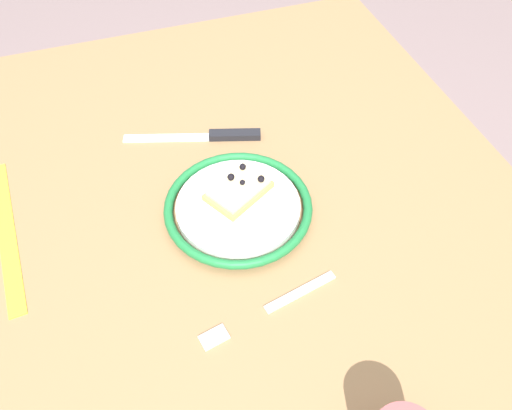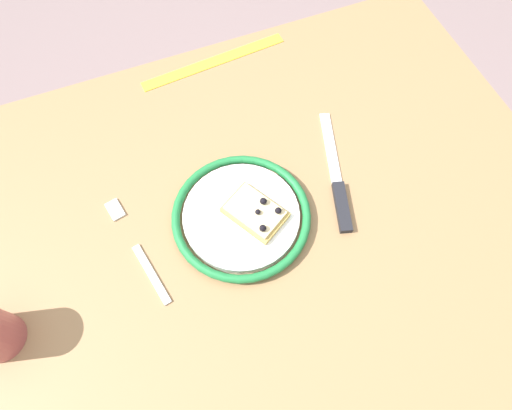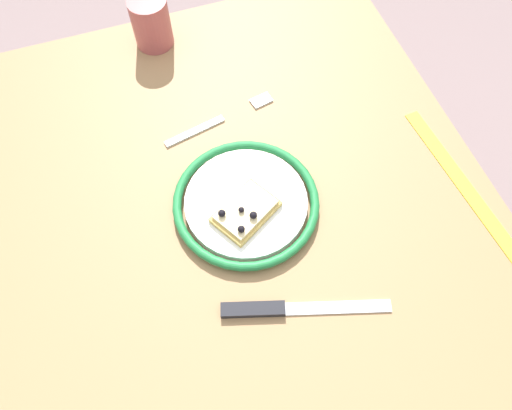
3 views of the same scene
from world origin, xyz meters
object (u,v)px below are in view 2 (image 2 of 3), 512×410
(dining_table, at_px, (273,248))
(knife, at_px, (339,190))
(pizza_slice_near, at_px, (255,212))
(fork, at_px, (137,248))
(plate, at_px, (241,216))
(measuring_tape, at_px, (214,62))

(dining_table, height_order, knife, knife)
(pizza_slice_near, relative_size, fork, 0.57)
(dining_table, xyz_separation_m, plate, (-0.04, 0.04, 0.10))
(dining_table, distance_m, measuring_tape, 0.39)
(dining_table, relative_size, pizza_slice_near, 8.79)
(knife, bearing_deg, dining_table, -168.93)
(fork, relative_size, measuring_tape, 0.67)
(pizza_slice_near, relative_size, measuring_tape, 0.38)
(pizza_slice_near, xyz_separation_m, measuring_tape, (0.05, 0.35, -0.02))
(knife, xyz_separation_m, fork, (-0.35, 0.03, -0.00))
(knife, bearing_deg, plate, 175.75)
(plate, bearing_deg, knife, -4.25)
(fork, xyz_separation_m, measuring_tape, (0.24, 0.33, -0.00))
(knife, bearing_deg, fork, 175.67)
(knife, height_order, fork, knife)
(measuring_tape, bearing_deg, pizza_slice_near, -102.49)
(plate, relative_size, knife, 0.97)
(fork, bearing_deg, plate, -4.40)
(dining_table, relative_size, measuring_tape, 3.36)
(plate, distance_m, measuring_tape, 0.35)
(plate, height_order, pizza_slice_near, pizza_slice_near)
(knife, bearing_deg, pizza_slice_near, 178.18)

